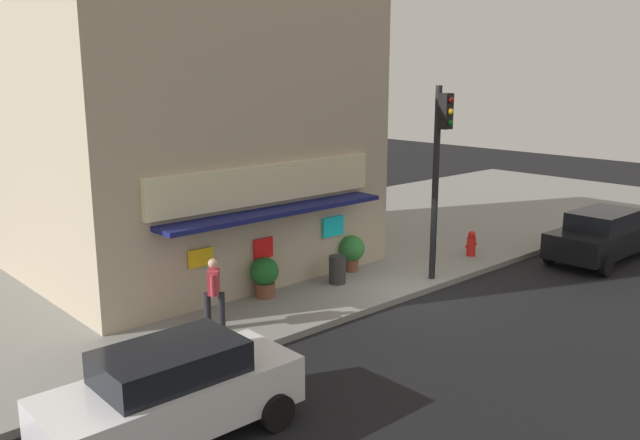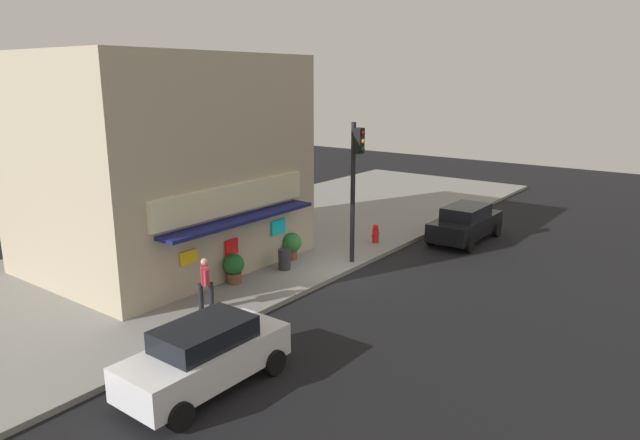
% 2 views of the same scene
% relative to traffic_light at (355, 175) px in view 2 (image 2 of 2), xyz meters
% --- Properties ---
extents(ground_plane, '(64.84, 64.84, 0.00)m').
position_rel_traffic_light_xyz_m(ground_plane, '(-1.39, -0.37, -3.62)').
color(ground_plane, black).
extents(sidewalk, '(43.23, 11.70, 0.17)m').
position_rel_traffic_light_xyz_m(sidewalk, '(-1.39, 5.48, -3.53)').
color(sidewalk, gray).
rests_on(sidewalk, ground_plane).
extents(corner_building, '(9.33, 8.13, 7.84)m').
position_rel_traffic_light_xyz_m(corner_building, '(-4.14, 5.98, 0.46)').
color(corner_building, tan).
rests_on(corner_building, sidewalk).
extents(traffic_light, '(0.32, 0.58, 5.40)m').
position_rel_traffic_light_xyz_m(traffic_light, '(0.00, 0.00, 0.00)').
color(traffic_light, black).
rests_on(traffic_light, sidewalk).
extents(fire_hydrant, '(0.53, 0.29, 0.81)m').
position_rel_traffic_light_xyz_m(fire_hydrant, '(2.84, 0.76, -3.06)').
color(fire_hydrant, red).
rests_on(fire_hydrant, sidewalk).
extents(trash_can, '(0.47, 0.47, 0.78)m').
position_rel_traffic_light_xyz_m(trash_can, '(-2.31, 1.60, -3.06)').
color(trash_can, '#2D2D2D').
rests_on(trash_can, sidewalk).
extents(pedestrian, '(0.47, 0.53, 1.68)m').
position_rel_traffic_light_xyz_m(pedestrian, '(-6.72, 1.03, -2.52)').
color(pedestrian, black).
rests_on(pedestrian, sidewalk).
extents(potted_plant_by_doorway, '(0.77, 0.77, 1.07)m').
position_rel_traffic_light_xyz_m(potted_plant_by_doorway, '(-1.18, 2.17, -2.82)').
color(potted_plant_by_doorway, brown).
rests_on(potted_plant_by_doorway, sidewalk).
extents(potted_plant_by_window, '(0.74, 0.74, 1.06)m').
position_rel_traffic_light_xyz_m(potted_plant_by_window, '(-4.49, 2.05, -2.86)').
color(potted_plant_by_window, brown).
rests_on(potted_plant_by_window, sidewalk).
extents(parked_car_black, '(4.47, 2.01, 1.63)m').
position_rel_traffic_light_xyz_m(parked_car_black, '(5.95, -2.05, -2.78)').
color(parked_car_black, black).
rests_on(parked_car_black, ground_plane).
extents(parked_car_white, '(4.22, 1.95, 1.65)m').
position_rel_traffic_light_xyz_m(parked_car_white, '(-9.65, -2.19, -2.77)').
color(parked_car_white, silver).
rests_on(parked_car_white, ground_plane).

